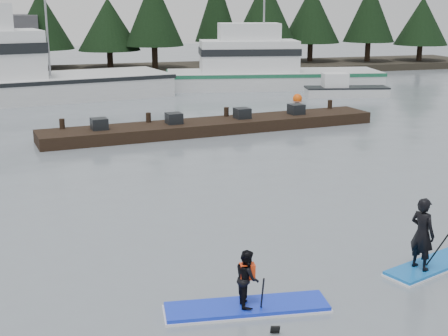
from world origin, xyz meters
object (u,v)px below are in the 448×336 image
object	(u,v)px
fishing_boat_medium	(267,79)
paddleboard_duo	(438,242)
floating_dock	(214,126)
paddleboard_solo	(247,293)

from	to	relation	value
fishing_boat_medium	paddleboard_duo	xyz separation A→B (m)	(-7.23, -30.91, -0.03)
floating_dock	paddleboard_duo	world-z (taller)	paddleboard_duo
floating_dock	paddleboard_duo	distance (m)	16.69
paddleboard_duo	floating_dock	bearing A→B (deg)	73.40
paddleboard_solo	paddleboard_duo	bearing A→B (deg)	15.89
fishing_boat_medium	paddleboard_solo	size ratio (longest dim) A/B	4.67
paddleboard_duo	paddleboard_solo	bearing A→B (deg)	169.63
floating_dock	paddleboard_duo	xyz separation A→B (m)	(0.80, -16.67, 0.34)
floating_dock	paddleboard_solo	size ratio (longest dim) A/B	4.87
fishing_boat_medium	floating_dock	xyz separation A→B (m)	(-8.03, -14.24, -0.37)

